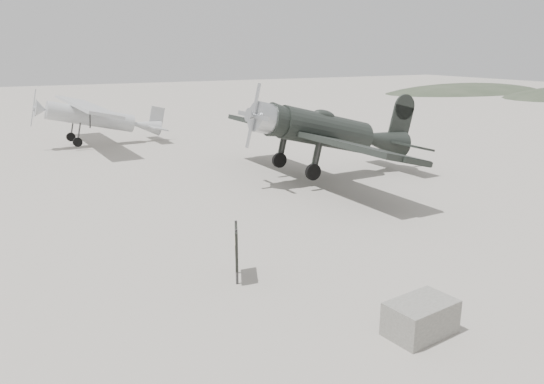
{
  "coord_description": "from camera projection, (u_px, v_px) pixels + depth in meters",
  "views": [
    {
      "loc": [
        -8.15,
        -13.84,
        5.85
      ],
      "look_at": [
        -0.84,
        0.38,
        1.5
      ],
      "focal_mm": 35.0,
      "sensor_mm": 36.0,
      "label": 1
    }
  ],
  "objects": [
    {
      "name": "equipment_block",
      "position": [
        421.0,
        318.0,
        11.15
      ],
      "size": [
        1.58,
        1.11,
        0.74
      ],
      "primitive_type": "cube",
      "rotation": [
        0.0,
        0.0,
        0.13
      ],
      "color": "#64635D",
      "rests_on": "ground"
    },
    {
      "name": "lowwing_monoplane",
      "position": [
        332.0,
        132.0,
        24.09
      ],
      "size": [
        9.03,
        12.56,
        4.07
      ],
      "rotation": [
        0.0,
        0.24,
        0.04
      ],
      "color": "black",
      "rests_on": "ground"
    },
    {
      "name": "hill_northeast",
      "position": [
        467.0,
        92.0,
        73.41
      ],
      "size": [
        32.0,
        16.0,
        5.2
      ],
      "primitive_type": "ellipsoid",
      "color": "#303A2A",
      "rests_on": "ground"
    },
    {
      "name": "highwing_monoplane",
      "position": [
        96.0,
        114.0,
        32.45
      ],
      "size": [
        7.8,
        10.97,
        3.12
      ],
      "rotation": [
        0.0,
        0.23,
        0.05
      ],
      "color": "#9A9D9F",
      "rests_on": "ground"
    },
    {
      "name": "ground",
      "position": [
        300.0,
        237.0,
        17.01
      ],
      "size": [
        160.0,
        160.0,
        0.0
      ],
      "primitive_type": "plane",
      "color": "gray",
      "rests_on": "ground"
    },
    {
      "name": "sign_board",
      "position": [
        236.0,
        247.0,
        13.7
      ],
      "size": [
        0.46,
        0.97,
        1.48
      ],
      "rotation": [
        0.0,
        0.0,
        -0.4
      ],
      "color": "#333333",
      "rests_on": "ground"
    }
  ]
}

